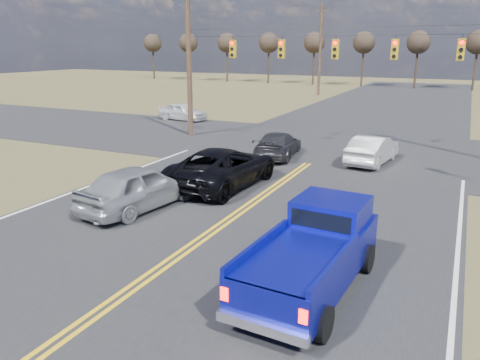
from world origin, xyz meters
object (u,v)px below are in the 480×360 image
at_px(black_suv, 223,167).
at_px(cross_car_west, 182,112).
at_px(white_car_queue, 373,149).
at_px(dgrey_car_queue, 278,145).
at_px(pickup_truck, 313,253).
at_px(silver_suv, 138,187).

xyz_separation_m(black_suv, cross_car_west, (-10.82, 13.96, -0.12)).
xyz_separation_m(white_car_queue, dgrey_car_queue, (-4.60, -0.69, -0.05)).
height_order(pickup_truck, dgrey_car_queue, pickup_truck).
bearing_deg(pickup_truck, white_car_queue, 97.97).
height_order(white_car_queue, cross_car_west, white_car_queue).
bearing_deg(black_suv, silver_suv, 73.01).
relative_size(silver_suv, dgrey_car_queue, 1.06).
height_order(pickup_truck, white_car_queue, pickup_truck).
relative_size(black_suv, white_car_queue, 1.35).
relative_size(black_suv, dgrey_car_queue, 1.29).
xyz_separation_m(silver_suv, white_car_queue, (6.09, 10.16, -0.10)).
height_order(pickup_truck, cross_car_west, pickup_truck).
xyz_separation_m(pickup_truck, cross_car_west, (-16.58, 20.47, -0.25)).
height_order(white_car_queue, dgrey_car_queue, white_car_queue).
bearing_deg(cross_car_west, pickup_truck, -134.06).
height_order(dgrey_car_queue, cross_car_west, cross_car_west).
distance_m(dgrey_car_queue, cross_car_west, 13.67).
height_order(pickup_truck, black_suv, pickup_truck).
bearing_deg(pickup_truck, black_suv, 134.83).
bearing_deg(dgrey_car_queue, silver_suv, 73.01).
bearing_deg(black_suv, cross_car_west, -48.82).
bearing_deg(white_car_queue, black_suv, 60.64).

